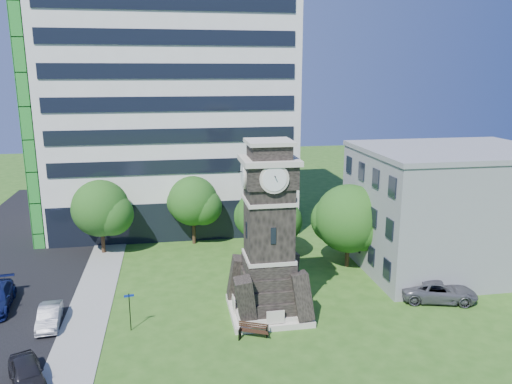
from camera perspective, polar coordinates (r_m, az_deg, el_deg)
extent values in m
plane|color=#2C5919|center=(34.04, -3.06, -15.50)|extent=(160.00, 160.00, 0.00)
cube|color=gray|center=(38.79, -18.41, -12.35)|extent=(3.00, 70.00, 0.06)
cube|color=beige|center=(36.10, 1.41, -13.33)|extent=(5.40, 5.40, 0.40)
cube|color=beige|center=(35.95, 1.41, -12.83)|extent=(4.80, 4.80, 0.30)
cube|color=black|center=(33.52, 1.47, -2.59)|extent=(3.00, 3.00, 6.40)
cube|color=beige|center=(34.48, 1.44, -7.39)|extent=(3.25, 3.25, 0.25)
cube|color=beige|center=(33.26, 1.48, -0.94)|extent=(3.25, 3.25, 0.25)
cube|color=black|center=(32.40, 1.99, -5.03)|extent=(0.35, 0.08, 1.10)
cube|color=black|center=(32.86, 1.50, 2.10)|extent=(3.30, 3.30, 1.60)
cube|color=beige|center=(32.69, 1.51, 3.65)|extent=(3.70, 3.70, 0.35)
cylinder|color=white|center=(31.16, 2.14, 1.47)|extent=(1.56, 0.06, 1.56)
cylinder|color=white|center=(32.56, -1.55, 2.00)|extent=(0.06, 1.56, 1.56)
cube|color=black|center=(32.59, 1.52, 4.69)|extent=(2.60, 2.60, 0.90)
cube|color=beige|center=(32.50, 1.53, 5.73)|extent=(3.00, 3.00, 0.25)
cube|color=white|center=(55.63, -9.65, 10.77)|extent=(25.00, 15.00, 28.00)
cube|color=black|center=(50.50, -9.04, -3.33)|extent=(24.50, 0.80, 4.00)
cube|color=gray|center=(45.71, 21.28, -1.99)|extent=(15.00, 12.00, 10.00)
cube|color=gray|center=(44.69, 21.85, 4.45)|extent=(15.20, 12.20, 0.40)
imported|color=black|center=(31.24, -24.74, -18.27)|extent=(3.03, 4.33, 1.37)
imported|color=gray|center=(36.98, -22.55, -12.99)|extent=(1.69, 3.99, 1.28)
imported|color=#57585D|center=(39.97, 20.10, -10.53)|extent=(6.01, 3.91, 1.54)
cube|color=black|center=(32.88, -1.86, -15.89)|extent=(0.06, 0.47, 0.73)
cube|color=black|center=(33.13, 1.30, -15.63)|extent=(0.06, 0.47, 0.73)
cube|color=black|center=(32.94, -0.27, -15.61)|extent=(1.88, 0.50, 0.04)
cube|color=black|center=(33.00, -0.34, -14.97)|extent=(1.88, 0.04, 0.42)
cylinder|color=black|center=(34.39, -14.21, -13.15)|extent=(0.06, 0.06, 2.60)
cube|color=navy|center=(33.90, -14.32, -11.42)|extent=(0.63, 0.04, 0.16)
cylinder|color=#332114|center=(48.84, -17.10, -5.27)|extent=(0.35, 0.35, 2.53)
sphere|color=#215318|center=(47.97, -17.35, -1.78)|extent=(5.23, 5.23, 5.23)
sphere|color=#215318|center=(47.46, -16.13, -2.47)|extent=(3.92, 3.92, 3.92)
sphere|color=#215318|center=(48.79, -18.30, -1.93)|extent=(3.66, 3.66, 3.66)
cylinder|color=#332114|center=(49.61, -7.12, -4.46)|extent=(0.34, 0.34, 2.53)
sphere|color=#2F631D|center=(48.75, -7.22, -1.01)|extent=(4.82, 4.82, 4.82)
sphere|color=#2F631D|center=(48.46, -6.04, -1.66)|extent=(3.61, 3.61, 3.61)
sphere|color=#2F631D|center=(49.38, -8.22, -1.19)|extent=(3.37, 3.37, 3.37)
cylinder|color=#332114|center=(45.54, 1.18, -6.13)|extent=(0.39, 0.39, 2.36)
sphere|color=#2C671E|center=(44.65, 1.20, -2.64)|extent=(5.42, 5.42, 5.42)
sphere|color=#2C671E|center=(44.49, 2.70, -3.34)|extent=(4.06, 4.06, 4.06)
sphere|color=#2C671E|center=(45.20, -0.15, -2.79)|extent=(3.79, 3.79, 3.79)
cylinder|color=#332114|center=(44.29, 10.39, -6.83)|extent=(0.35, 0.35, 2.53)
sphere|color=#1B5318|center=(43.32, 10.56, -2.98)|extent=(5.87, 5.87, 5.87)
sphere|color=#1B5318|center=(43.35, 12.26, -3.73)|extent=(4.40, 4.40, 4.40)
sphere|color=#1B5318|center=(43.72, 8.95, -3.15)|extent=(4.11, 4.11, 4.11)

